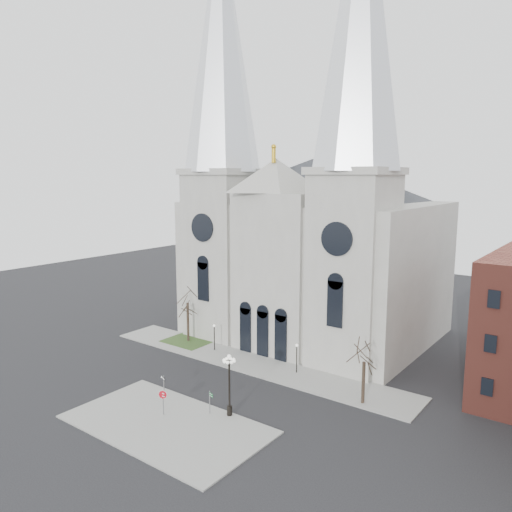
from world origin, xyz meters
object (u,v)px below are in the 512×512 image
Objects in this scene: stop_sign at (163,397)px; globe_lamp at (229,377)px; one_way_sign at (164,382)px; street_name_sign at (210,400)px.

stop_sign is 0.41× the size of globe_lamp.
globe_lamp is at bearing 30.41° from one_way_sign.
street_name_sign is at bearing 24.11° from one_way_sign.
one_way_sign is at bearing -173.30° from globe_lamp.
street_name_sign is at bearing 36.38° from stop_sign.
stop_sign reaches higher than one_way_sign.
globe_lamp is (4.84, 3.51, 1.91)m from stop_sign.
one_way_sign is at bearing 133.46° from stop_sign.
stop_sign reaches higher than street_name_sign.
one_way_sign is (-2.75, 2.62, -0.24)m from stop_sign.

